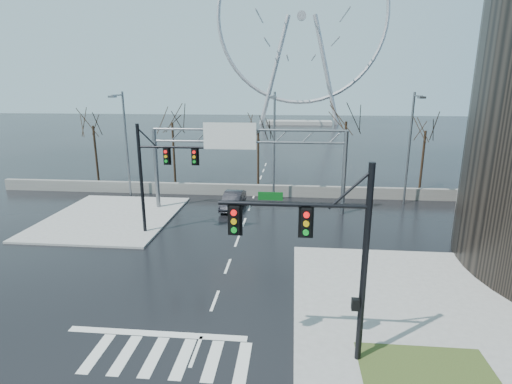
# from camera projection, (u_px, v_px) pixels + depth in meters

# --- Properties ---
(ground) EXTENTS (260.00, 260.00, 0.00)m
(ground) POSITION_uv_depth(u_px,v_px,m) (215.00, 301.00, 20.22)
(ground) COLOR black
(ground) RESTS_ON ground
(sidewalk_right_ext) EXTENTS (12.00, 10.00, 0.15)m
(sidewalk_right_ext) POSITION_uv_depth(u_px,v_px,m) (407.00, 289.00, 21.21)
(sidewalk_right_ext) COLOR gray
(sidewalk_right_ext) RESTS_ON ground
(sidewalk_far) EXTENTS (10.00, 12.00, 0.15)m
(sidewalk_far) POSITION_uv_depth(u_px,v_px,m) (111.00, 217.00, 32.74)
(sidewalk_far) COLOR gray
(sidewalk_far) RESTS_ON ground
(grass_strip) EXTENTS (5.00, 4.00, 0.02)m
(grass_strip) POSITION_uv_depth(u_px,v_px,m) (431.00, 380.00, 14.55)
(grass_strip) COLOR #36411B
(grass_strip) RESTS_ON sidewalk_near
(barrier_wall) EXTENTS (52.00, 0.50, 1.10)m
(barrier_wall) POSITION_uv_depth(u_px,v_px,m) (254.00, 190.00, 39.31)
(barrier_wall) COLOR slate
(barrier_wall) RESTS_ON ground
(signal_mast_near) EXTENTS (5.52, 0.41, 8.00)m
(signal_mast_near) POSITION_uv_depth(u_px,v_px,m) (328.00, 246.00, 14.60)
(signal_mast_near) COLOR black
(signal_mast_near) RESTS_ON ground
(signal_mast_far) EXTENTS (4.72, 0.41, 8.00)m
(signal_mast_far) POSITION_uv_depth(u_px,v_px,m) (156.00, 169.00, 28.12)
(signal_mast_far) COLOR black
(signal_mast_far) RESTS_ON ground
(sign_gantry) EXTENTS (16.36, 0.40, 7.60)m
(sign_gantry) POSITION_uv_depth(u_px,v_px,m) (244.00, 152.00, 33.29)
(sign_gantry) COLOR slate
(sign_gantry) RESTS_ON ground
(streetlight_left) EXTENTS (0.50, 2.55, 10.00)m
(streetlight_left) POSITION_uv_depth(u_px,v_px,m) (124.00, 137.00, 37.25)
(streetlight_left) COLOR slate
(streetlight_left) RESTS_ON ground
(streetlight_mid) EXTENTS (0.50, 2.55, 10.00)m
(streetlight_mid) POSITION_uv_depth(u_px,v_px,m) (274.00, 139.00, 35.97)
(streetlight_mid) COLOR slate
(streetlight_mid) RESTS_ON ground
(streetlight_right) EXTENTS (0.50, 2.55, 10.00)m
(streetlight_right) POSITION_uv_depth(u_px,v_px,m) (411.00, 140.00, 34.87)
(streetlight_right) COLOR slate
(streetlight_right) RESTS_ON ground
(tree_far_left) EXTENTS (3.50, 3.50, 7.00)m
(tree_far_left) POSITION_uv_depth(u_px,v_px,m) (94.00, 132.00, 43.49)
(tree_far_left) COLOR black
(tree_far_left) RESTS_ON ground
(tree_left) EXTENTS (3.75, 3.75, 7.50)m
(tree_left) POSITION_uv_depth(u_px,v_px,m) (173.00, 130.00, 42.09)
(tree_left) COLOR black
(tree_left) RESTS_ON ground
(tree_center) EXTENTS (3.25, 3.25, 6.50)m
(tree_center) POSITION_uv_depth(u_px,v_px,m) (258.00, 137.00, 42.43)
(tree_center) COLOR black
(tree_center) RESTS_ON ground
(tree_right) EXTENTS (3.90, 3.90, 7.80)m
(tree_right) POSITION_uv_depth(u_px,v_px,m) (346.00, 129.00, 40.38)
(tree_right) COLOR black
(tree_right) RESTS_ON ground
(tree_far_right) EXTENTS (3.40, 3.40, 6.80)m
(tree_far_right) POSITION_uv_depth(u_px,v_px,m) (425.00, 138.00, 40.33)
(tree_far_right) COLOR black
(tree_far_right) RESTS_ON ground
(ferris_wheel) EXTENTS (45.00, 6.00, 50.91)m
(ferris_wheel) POSITION_uv_depth(u_px,v_px,m) (301.00, 23.00, 104.31)
(ferris_wheel) COLOR gray
(ferris_wheel) RESTS_ON ground
(car) EXTENTS (1.85, 4.61, 1.49)m
(car) POSITION_uv_depth(u_px,v_px,m) (233.00, 200.00, 35.16)
(car) COLOR black
(car) RESTS_ON ground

